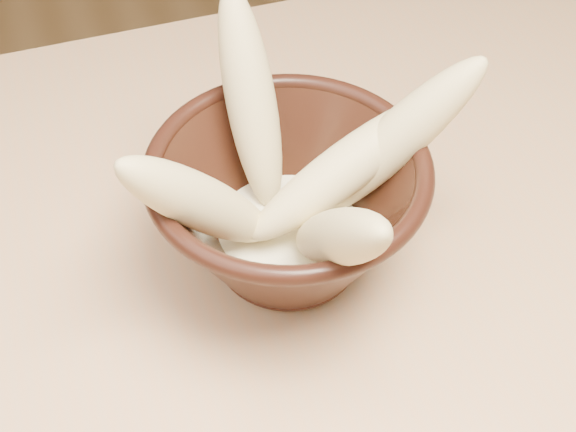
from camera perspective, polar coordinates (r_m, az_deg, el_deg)
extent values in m
cube|color=tan|center=(0.61, 8.62, -7.01)|extent=(1.20, 0.80, 0.04)
cylinder|color=black|center=(0.60, 0.00, -2.97)|extent=(0.09, 0.09, 0.01)
cylinder|color=black|center=(0.59, 0.00, -1.73)|extent=(0.08, 0.08, 0.01)
torus|color=black|center=(0.54, 0.00, 3.41)|extent=(0.20, 0.20, 0.01)
cylinder|color=#F5EEC5|center=(0.58, 0.00, -1.13)|extent=(0.11, 0.11, 0.02)
ellipsoid|color=#D0BC7A|center=(0.57, -2.67, 8.24)|extent=(0.04, 0.12, 0.16)
ellipsoid|color=#D0BC7A|center=(0.52, -6.25, 0.96)|extent=(0.13, 0.06, 0.14)
ellipsoid|color=#D0BC7A|center=(0.56, 7.43, 5.22)|extent=(0.14, 0.05, 0.15)
ellipsoid|color=#D0BC7A|center=(0.55, 4.13, 3.44)|extent=(0.17, 0.07, 0.09)
ellipsoid|color=#D0BC7A|center=(0.49, 3.62, -1.53)|extent=(0.04, 0.13, 0.15)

